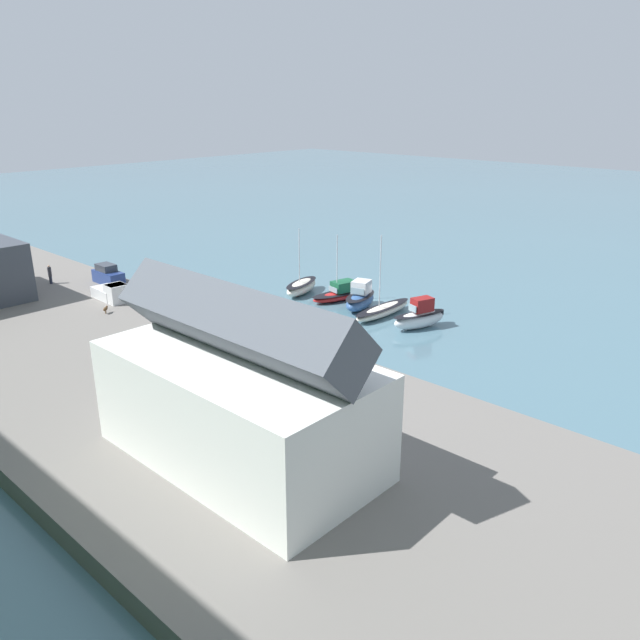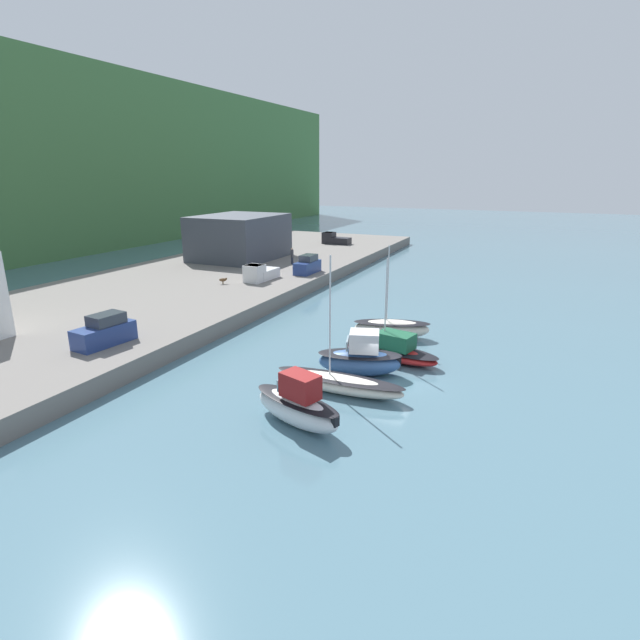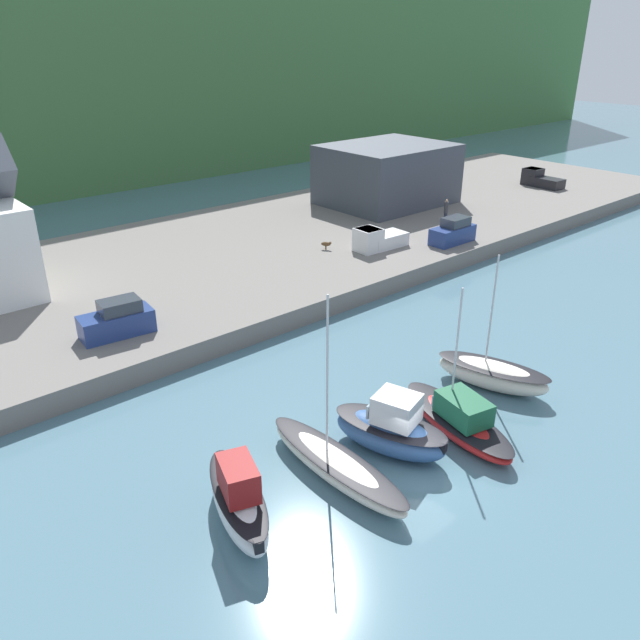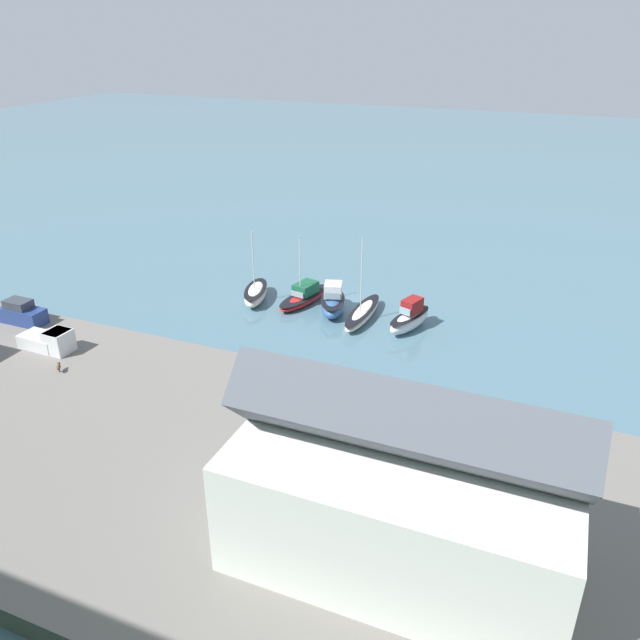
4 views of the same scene
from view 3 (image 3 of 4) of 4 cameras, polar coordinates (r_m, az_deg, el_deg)
ground_plane at (r=28.80m, az=9.37°, el=-13.55°), size 320.00×320.00×0.00m
quay_promenade at (r=48.67m, az=-16.49°, el=3.29°), size 127.09×25.96×1.38m
yacht_club_building at (r=66.53m, az=6.17°, el=13.11°), size 12.44×9.95×5.97m
moored_boat_0 at (r=25.56m, az=-7.48°, el=-15.95°), size 3.51×6.09×3.00m
moored_boat_1 at (r=27.85m, az=1.48°, el=-13.13°), size 1.90×8.43×8.45m
moored_boat_2 at (r=29.22m, az=6.50°, el=-9.96°), size 3.86×6.00×3.02m
moored_boat_3 at (r=31.23m, az=12.51°, el=-8.80°), size 3.85×7.74×7.33m
moored_boat_4 at (r=35.30m, az=15.47°, el=-4.80°), size 3.84×6.52×7.56m
parked_car_0 at (r=38.58m, az=-18.05°, el=-0.03°), size 4.37×2.24×2.16m
parked_car_1 at (r=54.58m, az=12.07°, el=7.87°), size 4.21×1.81×2.16m
pickup_truck_0 at (r=52.01m, az=5.22°, el=7.37°), size 4.80×2.14×1.90m
pickup_truck_1 at (r=78.60m, az=19.44°, el=12.07°), size 2.11×4.78×1.90m
person_on_quay at (r=60.69m, az=11.45°, el=9.80°), size 0.40×0.40×2.14m
dog_on_quay at (r=51.76m, az=0.58°, el=6.96°), size 0.73×0.82×0.68m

